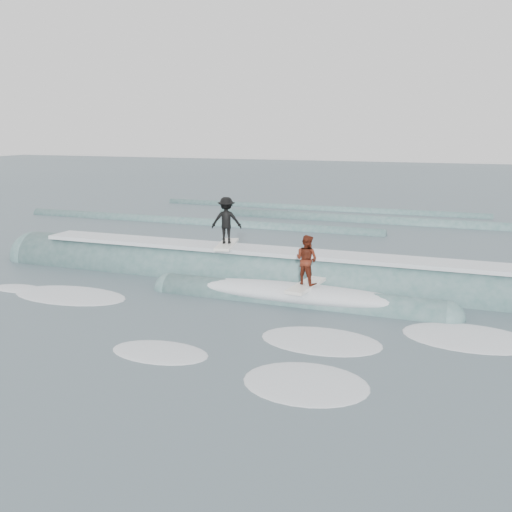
% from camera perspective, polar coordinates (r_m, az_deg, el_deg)
% --- Properties ---
extents(ground, '(160.00, 160.00, 0.00)m').
position_cam_1_polar(ground, '(17.22, -3.20, -5.45)').
color(ground, '#41545E').
rests_on(ground, ground).
extents(breaking_wave, '(22.65, 3.86, 2.17)m').
position_cam_1_polar(breaking_wave, '(20.16, 1.39, -2.60)').
color(breaking_wave, '#3B6462').
rests_on(breaking_wave, ground).
extents(surfer_black, '(1.22, 2.07, 1.79)m').
position_cam_1_polar(surfer_black, '(20.68, -2.97, 3.37)').
color(surfer_black, white).
rests_on(surfer_black, ground).
extents(surfer_red, '(0.90, 2.06, 1.64)m').
position_cam_1_polar(surfer_red, '(17.60, 5.07, -0.73)').
color(surfer_red, white).
rests_on(surfer_red, ground).
extents(whitewater, '(16.66, 6.06, 0.10)m').
position_cam_1_polar(whitewater, '(15.56, -2.82, -7.46)').
color(whitewater, white).
rests_on(whitewater, ground).
extents(far_swells, '(33.16, 8.65, 0.80)m').
position_cam_1_polar(far_swells, '(34.19, 5.49, 3.61)').
color(far_swells, '#3B6462').
rests_on(far_swells, ground).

